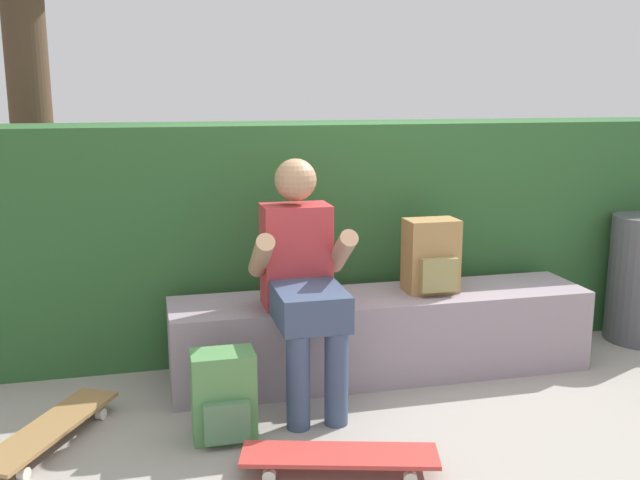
{
  "coord_description": "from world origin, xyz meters",
  "views": [
    {
      "loc": [
        -1.22,
        -3.14,
        1.53
      ],
      "look_at": [
        -0.35,
        0.4,
        0.77
      ],
      "focal_mm": 40.26,
      "sensor_mm": 36.0,
      "label": 1
    }
  ],
  "objects_px": {
    "backpack_on_bench": "(431,257)",
    "skateboard_near_person": "(340,456)",
    "backpack_on_ground": "(224,397)",
    "person_skater": "(302,274)",
    "skateboard_beside_bench": "(50,429)",
    "bench_main": "(382,334)"
  },
  "relations": [
    {
      "from": "person_skater",
      "to": "backpack_on_bench",
      "type": "distance_m",
      "value": 0.79
    },
    {
      "from": "backpack_on_bench",
      "to": "person_skater",
      "type": "bearing_deg",
      "value": -164.76
    },
    {
      "from": "person_skater",
      "to": "skateboard_beside_bench",
      "type": "height_order",
      "value": "person_skater"
    },
    {
      "from": "backpack_on_ground",
      "to": "skateboard_beside_bench",
      "type": "bearing_deg",
      "value": 171.59
    },
    {
      "from": "person_skater",
      "to": "skateboard_beside_bench",
      "type": "xyz_separation_m",
      "value": [
        -1.18,
        -0.21,
        -0.57
      ]
    },
    {
      "from": "skateboard_beside_bench",
      "to": "backpack_on_bench",
      "type": "xyz_separation_m",
      "value": [
        1.95,
        0.42,
        0.57
      ]
    },
    {
      "from": "backpack_on_bench",
      "to": "backpack_on_ground",
      "type": "height_order",
      "value": "backpack_on_bench"
    },
    {
      "from": "person_skater",
      "to": "skateboard_near_person",
      "type": "distance_m",
      "value": 0.94
    },
    {
      "from": "person_skater",
      "to": "skateboard_near_person",
      "type": "height_order",
      "value": "person_skater"
    },
    {
      "from": "bench_main",
      "to": "skateboard_beside_bench",
      "type": "bearing_deg",
      "value": -165.57
    },
    {
      "from": "backpack_on_bench",
      "to": "bench_main",
      "type": "bearing_deg",
      "value": 178.01
    },
    {
      "from": "backpack_on_ground",
      "to": "person_skater",
      "type": "bearing_deg",
      "value": 37.03
    },
    {
      "from": "bench_main",
      "to": "person_skater",
      "type": "xyz_separation_m",
      "value": [
        -0.49,
        -0.22,
        0.42
      ]
    },
    {
      "from": "bench_main",
      "to": "backpack_on_ground",
      "type": "xyz_separation_m",
      "value": [
        -0.92,
        -0.54,
        -0.03
      ]
    },
    {
      "from": "backpack_on_bench",
      "to": "backpack_on_ground",
      "type": "xyz_separation_m",
      "value": [
        -1.19,
        -0.53,
        -0.45
      ]
    },
    {
      "from": "skateboard_beside_bench",
      "to": "person_skater",
      "type": "bearing_deg",
      "value": 10.24
    },
    {
      "from": "bench_main",
      "to": "person_skater",
      "type": "height_order",
      "value": "person_skater"
    },
    {
      "from": "skateboard_near_person",
      "to": "person_skater",
      "type": "bearing_deg",
      "value": 89.05
    },
    {
      "from": "skateboard_near_person",
      "to": "bench_main",
      "type": "bearing_deg",
      "value": 62.45
    },
    {
      "from": "skateboard_near_person",
      "to": "backpack_on_bench",
      "type": "xyz_separation_m",
      "value": [
        0.77,
        0.96,
        0.57
      ]
    },
    {
      "from": "backpack_on_bench",
      "to": "skateboard_near_person",
      "type": "bearing_deg",
      "value": -129.01
    },
    {
      "from": "skateboard_near_person",
      "to": "skateboard_beside_bench",
      "type": "distance_m",
      "value": 1.29
    }
  ]
}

